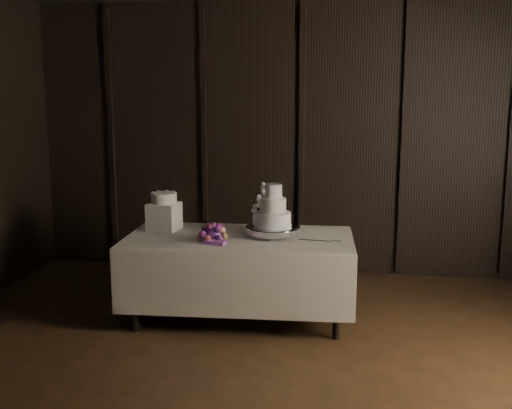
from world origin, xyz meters
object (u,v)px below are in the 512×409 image
object	(u,v)px
display_table	(239,274)
box_pedestal	(164,216)
bouquet	(213,233)
wedding_cake	(270,210)
cake_stand	(273,231)
small_cake	(164,198)

from	to	relation	value
display_table	box_pedestal	bearing A→B (deg)	164.85
bouquet	wedding_cake	bearing A→B (deg)	24.62
display_table	box_pedestal	distance (m)	0.88
box_pedestal	wedding_cake	bearing A→B (deg)	-7.22
box_pedestal	display_table	bearing A→B (deg)	-12.27
cake_stand	bouquet	size ratio (longest dim) A/B	1.22
display_table	bouquet	distance (m)	0.49
display_table	bouquet	xyz separation A→B (m)	(-0.20, -0.18, 0.41)
wedding_cake	small_cake	world-z (taller)	wedding_cake
wedding_cake	small_cake	xyz separation A→B (m)	(-0.99, 0.13, 0.06)
wedding_cake	display_table	bearing A→B (deg)	-177.91
wedding_cake	box_pedestal	xyz separation A→B (m)	(-0.99, 0.13, -0.11)
wedding_cake	box_pedestal	world-z (taller)	wedding_cake
display_table	cake_stand	xyz separation A→B (m)	(0.29, 0.05, 0.39)
box_pedestal	small_cake	distance (m)	0.17
bouquet	display_table	bearing A→B (deg)	42.15
cake_stand	small_cake	bearing A→B (deg)	173.85
display_table	box_pedestal	size ratio (longest dim) A/B	7.85
display_table	small_cake	size ratio (longest dim) A/B	8.55
box_pedestal	bouquet	bearing A→B (deg)	-32.53
cake_stand	bouquet	world-z (taller)	bouquet
bouquet	box_pedestal	size ratio (longest dim) A/B	1.52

